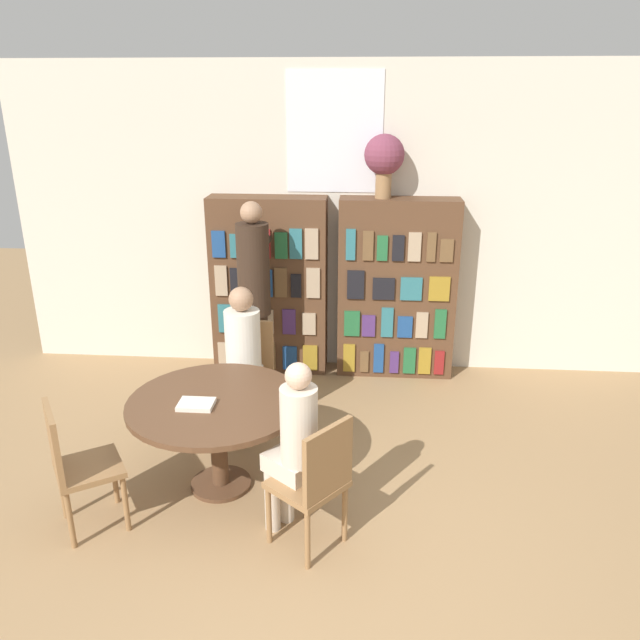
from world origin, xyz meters
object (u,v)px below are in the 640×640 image
at_px(bookshelf_left, 269,286).
at_px(chair_near_camera, 75,462).
at_px(reading_table, 217,414).
at_px(chair_far_side, 316,479).
at_px(seated_reader_left, 242,352).
at_px(librarian_standing, 254,278).
at_px(seated_reader_right, 293,442).
at_px(flower_vase, 384,158).
at_px(chair_left_side, 248,368).
at_px(bookshelf_right, 397,289).

distance_m(bookshelf_left, chair_near_camera, 2.77).
height_order(reading_table, chair_near_camera, chair_near_camera).
bearing_deg(bookshelf_left, chair_far_side, -75.58).
xyz_separation_m(reading_table, seated_reader_left, (0.03, 0.78, 0.14)).
xyz_separation_m(chair_near_camera, librarian_standing, (0.80, 2.11, 0.61)).
distance_m(bookshelf_left, chair_far_side, 2.79).
distance_m(bookshelf_left, seated_reader_left, 1.31).
xyz_separation_m(bookshelf_left, seated_reader_right, (0.54, -2.56, -0.20)).
height_order(chair_near_camera, librarian_standing, librarian_standing).
distance_m(flower_vase, chair_left_side, 2.28).
relative_size(seated_reader_left, librarian_standing, 0.70).
distance_m(flower_vase, seated_reader_right, 3.00).
distance_m(bookshelf_left, chair_left_side, 1.19).
height_order(bookshelf_left, bookshelf_right, same).
bearing_deg(reading_table, seated_reader_right, -38.55).
bearing_deg(bookshelf_right, seated_reader_left, -134.61).
bearing_deg(reading_table, flower_vase, 61.03).
bearing_deg(flower_vase, seated_reader_right, -102.20).
bearing_deg(seated_reader_left, chair_left_side, -90.00).
bearing_deg(bookshelf_left, chair_near_camera, -108.17).
bearing_deg(librarian_standing, chair_near_camera, -110.77).
bearing_deg(chair_far_side, bookshelf_right, 26.47).
bearing_deg(flower_vase, chair_far_side, -98.65).
xyz_separation_m(chair_near_camera, chair_left_side, (0.84, 1.48, 0.00)).
xyz_separation_m(reading_table, chair_near_camera, (-0.80, -0.53, -0.09)).
height_order(bookshelf_left, flower_vase, flower_vase).
bearing_deg(bookshelf_left, seated_reader_right, -78.06).
bearing_deg(flower_vase, chair_left_side, -134.50).
bearing_deg(chair_far_side, seated_reader_right, 90.00).
relative_size(flower_vase, chair_left_side, 0.64).
distance_m(bookshelf_right, flower_vase, 1.27).
height_order(bookshelf_right, chair_far_side, bookshelf_right).
bearing_deg(bookshelf_right, flower_vase, 178.39).
bearing_deg(bookshelf_right, seated_reader_right, -105.70).
bearing_deg(chair_near_camera, flower_vase, 109.79).
xyz_separation_m(flower_vase, chair_near_camera, (-1.95, -2.61, -1.64)).
relative_size(bookshelf_right, flower_vase, 3.05).
distance_m(chair_near_camera, seated_reader_left, 1.57).
bearing_deg(chair_left_side, chair_near_camera, 63.00).
relative_size(chair_near_camera, chair_left_side, 1.00).
bearing_deg(bookshelf_right, reading_table, -122.37).
height_order(bookshelf_left, librarian_standing, librarian_standing).
height_order(flower_vase, reading_table, flower_vase).
relative_size(chair_far_side, seated_reader_left, 0.71).
bearing_deg(seated_reader_left, flower_vase, -128.05).
xyz_separation_m(bookshelf_right, seated_reader_left, (-1.29, -1.30, -0.15)).
bearing_deg(chair_left_side, bookshelf_left, -88.28).
bearing_deg(bookshelf_left, librarian_standing, -96.48).
relative_size(reading_table, chair_far_side, 1.37).
xyz_separation_m(bookshelf_left, flower_vase, (1.10, 0.01, 1.26)).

